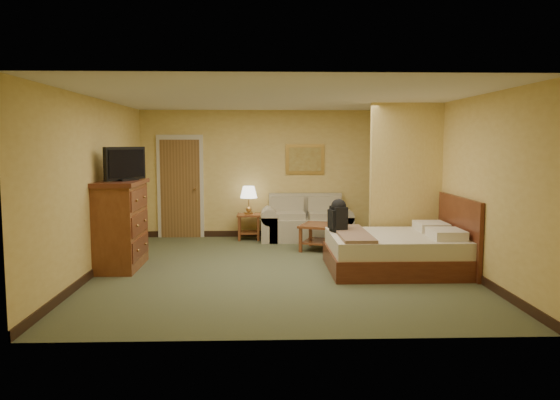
{
  "coord_description": "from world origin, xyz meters",
  "views": [
    {
      "loc": [
        -0.28,
        -8.2,
        1.94
      ],
      "look_at": [
        0.01,
        0.6,
        1.01
      ],
      "focal_mm": 35.0,
      "sensor_mm": 36.0,
      "label": 1
    }
  ],
  "objects_px": {
    "dresser": "(120,224)",
    "bed": "(400,250)",
    "coffee_table": "(322,232)",
    "loveseat": "(306,225)"
  },
  "relations": [
    {
      "from": "loveseat",
      "to": "dresser",
      "type": "distance_m",
      "value": 3.9
    },
    {
      "from": "bed",
      "to": "loveseat",
      "type": "bearing_deg",
      "value": 114.43
    },
    {
      "from": "loveseat",
      "to": "coffee_table",
      "type": "xyz_separation_m",
      "value": [
        0.21,
        -1.08,
        0.04
      ]
    },
    {
      "from": "loveseat",
      "to": "bed",
      "type": "height_order",
      "value": "bed"
    },
    {
      "from": "coffee_table",
      "to": "dresser",
      "type": "relative_size",
      "value": 0.7
    },
    {
      "from": "loveseat",
      "to": "coffee_table",
      "type": "relative_size",
      "value": 1.89
    },
    {
      "from": "dresser",
      "to": "coffee_table",
      "type": "bearing_deg",
      "value": 21.38
    },
    {
      "from": "coffee_table",
      "to": "bed",
      "type": "distance_m",
      "value": 1.89
    },
    {
      "from": "loveseat",
      "to": "bed",
      "type": "distance_m",
      "value": 2.94
    },
    {
      "from": "dresser",
      "to": "bed",
      "type": "bearing_deg",
      "value": -4.17
    }
  ]
}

